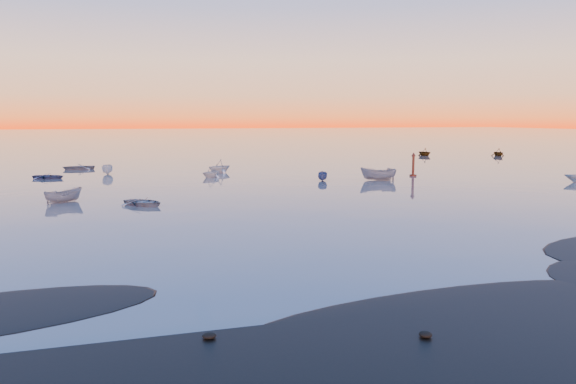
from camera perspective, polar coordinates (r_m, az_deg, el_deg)
name	(u,v)px	position (r m, az deg, el deg)	size (l,w,h in m)	color
ground	(184,154)	(123.36, -10.55, 3.83)	(600.00, 600.00, 0.00)	#6C615A
mud_lobes	(440,290)	(26.47, 15.15, -9.55)	(140.00, 6.00, 0.07)	black
moored_fleet	(223,175)	(76.97, -6.62, 1.75)	(124.00, 58.00, 1.20)	silver
boat_near_center	(64,202)	(55.47, -21.83, -0.97)	(3.63, 1.54, 1.26)	slate
channel_marker	(413,166)	(76.37, 12.60, 2.55)	(0.92, 0.92, 3.27)	#47190F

